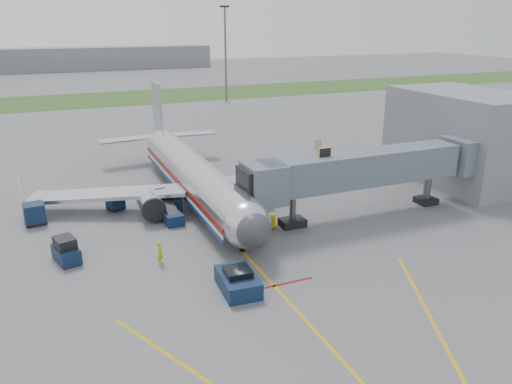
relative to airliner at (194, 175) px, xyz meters
name	(u,v)px	position (x,y,z in m)	size (l,w,h in m)	color
ground	(252,262)	(0.00, -15.25, -2.65)	(400.00, 400.00, 0.00)	#565659
grass_strip	(104,99)	(0.00, 74.75, -2.64)	(300.00, 25.00, 0.01)	#2D4C1E
apron_markings	(297,311)	(0.00, -22.65, -2.64)	(21.52, 50.00, 0.01)	gold
airliner	(194,175)	(0.00, 0.00, 0.00)	(32.10, 35.67, 10.25)	silver
jet_bridge	(360,170)	(12.86, -10.25, 1.82)	(25.30, 4.00, 6.90)	slate
terminal	(463,137)	(30.00, -5.25, 2.35)	(10.00, 16.00, 10.00)	slate
light_mast_right	(226,52)	(25.00, 59.75, 8.13)	(2.00, 0.44, 20.40)	#595B60
distant_terminal	(47,59)	(-10.00, 154.75, 1.35)	(120.00, 14.00, 8.00)	slate
pushback_tug	(238,281)	(-2.48, -18.75, -1.98)	(2.57, 3.96, 1.59)	#0B1832
baggage_tug	(66,251)	(-12.94, -9.64, -1.78)	(2.13, 3.07, 1.95)	#0B1832
baggage_cart_a	(173,205)	(-3.00, -2.97, -1.83)	(1.55, 1.55, 1.60)	#0B1832
baggage_cart_b	(34,214)	(-15.09, -0.72, -1.66)	(1.97, 1.97, 1.92)	#0B1832
baggage_cart_c	(115,202)	(-7.90, 0.17, -1.85)	(1.88, 1.88, 1.56)	#0B1832
belt_loader	(170,214)	(-3.71, -4.52, -2.07)	(1.82, 4.84, 2.33)	#0B1832
ground_power_cart	(267,220)	(4.00, -9.26, -2.13)	(1.53, 1.28, 1.05)	yellow
ramp_worker	(160,253)	(-6.47, -12.90, -1.72)	(0.68, 0.44, 1.86)	#95CF18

